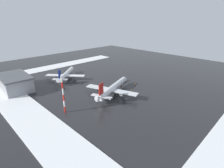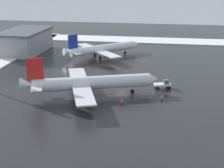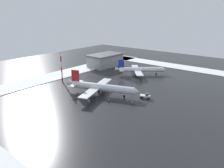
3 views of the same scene
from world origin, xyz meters
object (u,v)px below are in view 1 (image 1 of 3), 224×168
object	(u,v)px
pushback_tug	(123,80)
cargo_hangar	(15,82)
airplane_parked_starboard	(66,74)
airplane_parked_portside	(113,88)
ground_crew_beside_wing	(131,90)
antenna_mast	(63,95)
ground_crew_by_nose_gear	(136,84)

from	to	relation	value
pushback_tug	cargo_hangar	bearing A→B (deg)	129.88
airplane_parked_starboard	cargo_hangar	size ratio (longest dim) A/B	1.03
airplane_parked_portside	cargo_hangar	xyz separation A→B (m)	(-45.24, -36.32, 0.88)
airplane_parked_portside	pushback_tug	bearing A→B (deg)	6.33
airplane_parked_portside	ground_crew_beside_wing	xyz separation A→B (m)	(5.45, 9.36, -2.59)
cargo_hangar	airplane_parked_portside	bearing A→B (deg)	41.77
ground_crew_beside_wing	cargo_hangar	world-z (taller)	cargo_hangar
airplane_parked_starboard	pushback_tug	distance (m)	40.27
airplane_parked_portside	airplane_parked_starboard	size ratio (longest dim) A/B	1.33
airplane_parked_portside	antenna_mast	bearing A→B (deg)	159.04
airplane_parked_portside	antenna_mast	size ratio (longest dim) A/B	2.00
pushback_tug	cargo_hangar	size ratio (longest dim) A/B	0.20
pushback_tug	antenna_mast	bearing A→B (deg)	172.48
antenna_mast	cargo_hangar	size ratio (longest dim) A/B	0.68
ground_crew_beside_wing	ground_crew_by_nose_gear	xyz separation A→B (m)	(-4.23, 9.54, 0.00)
pushback_tug	airplane_parked_starboard	bearing A→B (deg)	108.70
airplane_parked_starboard	ground_crew_by_nose_gear	world-z (taller)	airplane_parked_starboard
airplane_parked_starboard	pushback_tug	xyz separation A→B (m)	(32.66, 23.47, -1.89)
ground_crew_beside_wing	cargo_hangar	bearing A→B (deg)	-149.40
ground_crew_by_nose_gear	airplane_parked_portside	bearing A→B (deg)	103.74
pushback_tug	antenna_mast	size ratio (longest dim) A/B	0.29
airplane_parked_portside	cargo_hangar	bearing A→B (deg)	109.58
airplane_parked_starboard	ground_crew_beside_wing	distance (m)	49.23
airplane_parked_starboard	pushback_tug	bearing A→B (deg)	-95.07
airplane_parked_portside	ground_crew_by_nose_gear	size ratio (longest dim) A/B	20.60
ground_crew_beside_wing	ground_crew_by_nose_gear	world-z (taller)	same
airplane_parked_starboard	antenna_mast	world-z (taller)	antenna_mast
pushback_tug	ground_crew_by_nose_gear	bearing A→B (deg)	-107.99
cargo_hangar	pushback_tug	bearing A→B (deg)	59.90
airplane_parked_starboard	ground_crew_beside_wing	bearing A→B (deg)	-114.54
ground_crew_beside_wing	airplane_parked_starboard	bearing A→B (deg)	-175.18
ground_crew_by_nose_gear	cargo_hangar	size ratio (longest dim) A/B	0.07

